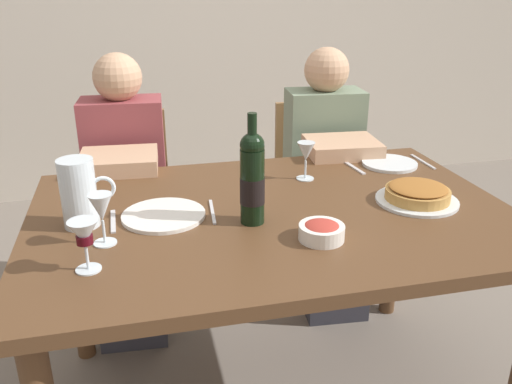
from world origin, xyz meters
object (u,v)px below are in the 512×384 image
object	(u,v)px
diner_left	(126,188)
dinner_plate_right_setting	(390,163)
chair_left	(131,194)
diner_right	(329,173)
dining_table	(273,236)
chair_right	(314,180)
salad_bowl	(322,231)
baked_tart	(417,194)
wine_glass_right_diner	(306,153)
wine_glass_centre	(84,235)
wine_glass_left_diner	(101,210)
dinner_plate_left_setting	(164,215)
wine_bottle	(252,178)
water_pitcher	(80,197)

from	to	relation	value
diner_left	dinner_plate_right_setting	bearing A→B (deg)	164.38
chair_left	diner_right	size ratio (longest dim) A/B	0.75
dining_table	chair_right	distance (m)	1.01
chair_left	diner_left	distance (m)	0.26
salad_bowl	chair_right	size ratio (longest dim) A/B	0.15
salad_bowl	diner_right	bearing A→B (deg)	67.56
baked_tart	chair_right	world-z (taller)	chair_right
salad_bowl	diner_left	size ratio (longest dim) A/B	0.11
wine_glass_right_diner	dinner_plate_right_setting	xyz separation A→B (m)	(0.37, 0.07, -0.09)
chair_left	baked_tart	bearing A→B (deg)	137.79
wine_glass_centre	diner_left	distance (m)	0.96
wine_glass_left_diner	dinner_plate_right_setting	bearing A→B (deg)	21.76
wine_glass_centre	baked_tart	bearing A→B (deg)	11.30
wine_glass_left_diner	dinner_plate_left_setting	bearing A→B (deg)	39.17
wine_bottle	wine_glass_right_diner	xyz separation A→B (m)	(0.27, 0.31, -0.04)
dinner_plate_left_setting	diner_right	distance (m)	1.01
water_pitcher	wine_glass_left_diner	size ratio (longest dim) A/B	1.40
salad_bowl	chair_left	size ratio (longest dim) A/B	0.15
baked_tart	chair_left	xyz separation A→B (m)	(-0.92, 0.96, -0.29)
wine_glass_right_diner	diner_left	xyz separation A→B (m)	(-0.64, 0.43, -0.24)
wine_glass_left_diner	wine_glass_centre	size ratio (longest dim) A/B	1.08
wine_glass_right_diner	diner_right	xyz separation A→B (m)	(0.25, 0.41, -0.24)
dinner_plate_left_setting	dinner_plate_right_setting	size ratio (longest dim) A/B	1.20
dinner_plate_left_setting	dining_table	bearing A→B (deg)	-4.71
dining_table	water_pitcher	bearing A→B (deg)	177.56
wine_bottle	baked_tart	world-z (taller)	wine_bottle
dinner_plate_right_setting	dinner_plate_left_setting	bearing A→B (deg)	-162.24
wine_glass_centre	diner_right	bearing A→B (deg)	42.43
dinner_plate_right_setting	baked_tart	bearing A→B (deg)	-103.11
dining_table	wine_glass_left_diner	xyz separation A→B (m)	(-0.51, -0.11, 0.19)
wine_glass_right_diner	dinner_plate_right_setting	size ratio (longest dim) A/B	0.65
dining_table	chair_right	world-z (taller)	chair_right
wine_glass_right_diner	diner_left	world-z (taller)	diner_left
wine_glass_left_diner	wine_glass_right_diner	xyz separation A→B (m)	(0.69, 0.35, -0.00)
salad_bowl	dinner_plate_left_setting	distance (m)	0.49
wine_glass_centre	chair_left	distance (m)	1.22
water_pitcher	salad_bowl	size ratio (longest dim) A/B	1.59
salad_bowl	wine_glass_right_diner	xyz separation A→B (m)	(0.11, 0.47, 0.07)
water_pitcher	dinner_plate_right_setting	xyz separation A→B (m)	(1.13, 0.29, -0.08)
wine_glass_left_diner	dinner_plate_right_setting	size ratio (longest dim) A/B	0.69
wine_bottle	chair_left	world-z (taller)	wine_bottle
wine_glass_left_diner	diner_left	xyz separation A→B (m)	(0.05, 0.79, -0.25)
wine_glass_centre	diner_left	world-z (taller)	diner_left
wine_glass_left_diner	wine_glass_centre	world-z (taller)	wine_glass_left_diner
wine_glass_left_diner	chair_left	distance (m)	1.09
wine_glass_right_diner	chair_left	world-z (taller)	wine_glass_right_diner
wine_glass_left_diner	dinner_plate_left_setting	size ratio (longest dim) A/B	0.57
wine_bottle	chair_left	distance (m)	1.12
wine_bottle	diner_right	distance (m)	0.93
wine_bottle	wine_glass_right_diner	world-z (taller)	wine_bottle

